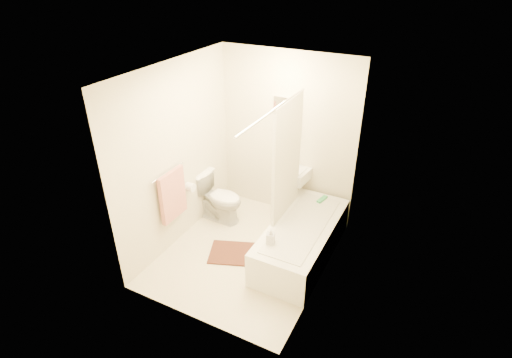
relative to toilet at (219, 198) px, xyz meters
The scene contains 17 objects.
floor 0.99m from the toilet, 35.47° to the right, with size 2.40×2.40×0.00m, color beige.
ceiling 2.24m from the toilet, 35.47° to the right, with size 2.40×2.40×0.00m, color white.
wall_back 1.31m from the toilet, 41.59° to the left, with size 2.00×0.02×2.40m, color beige.
wall_left 1.03m from the toilet, 115.07° to the right, with size 0.02×2.40×2.40m, color beige.
wall_right 2.02m from the toilet, 16.98° to the right, with size 0.02×2.40×2.40m, color beige.
mirror 1.51m from the toilet, 40.72° to the left, with size 0.40×0.03×0.55m, color white.
curtain_rod 2.00m from the toilet, 22.47° to the right, with size 0.03×0.03×1.70m, color silver.
shower_curtain 1.36m from the toilet, ahead, with size 0.04×0.80×1.55m, color silver.
towel_bar 1.10m from the toilet, 104.99° to the right, with size 0.02×0.02×0.60m, color silver.
towel 0.91m from the toilet, 102.92° to the right, with size 0.06×0.45×0.66m, color #CC7266.
toilet_paper 0.57m from the toilet, 113.48° to the right, with size 0.12×0.12×0.11m, color white.
toilet is the anchor object (origin of this frame).
sink 1.06m from the toilet, 29.72° to the left, with size 0.45×0.36×0.88m, color silver, non-canonical shape.
bathtub 1.41m from the toilet, ahead, with size 0.74×1.68×0.47m, color white, non-canonical shape.
bath_mat 0.93m from the toilet, 46.18° to the right, with size 0.63×0.47×0.02m, color #4E271C.
soap_bottle 1.41m from the toilet, 32.38° to the right, with size 0.09×0.10×0.21m, color silver.
scrub_brush 1.48m from the toilet, 16.51° to the left, with size 0.06×0.20×0.04m, color #3EB063.
Camera 1 is at (1.97, -3.59, 3.43)m, focal length 28.00 mm.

